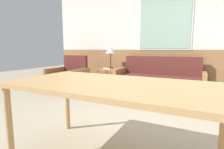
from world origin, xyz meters
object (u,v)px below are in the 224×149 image
side_table (109,72)px  table_lamp (111,51)px  couch (158,83)px  armchair (68,80)px  dining_table (114,91)px

side_table → table_lamp: (-0.00, 0.09, 0.59)m
table_lamp → couch: bearing=-6.7°
armchair → table_lamp: (0.89, 0.75, 0.77)m
armchair → table_lamp: size_ratio=1.51×
dining_table → table_lamp: bearing=117.5°
couch → table_lamp: bearing=173.3°
couch → dining_table: couch is taller
armchair → side_table: size_ratio=1.65×
dining_table → armchair: bearing=137.8°
couch → armchair: 2.32m
side_table → table_lamp: size_ratio=0.92×
couch → armchair: size_ratio=2.21×
dining_table → couch: bearing=93.8°
couch → side_table: couch is taller
armchair → couch: bearing=11.3°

